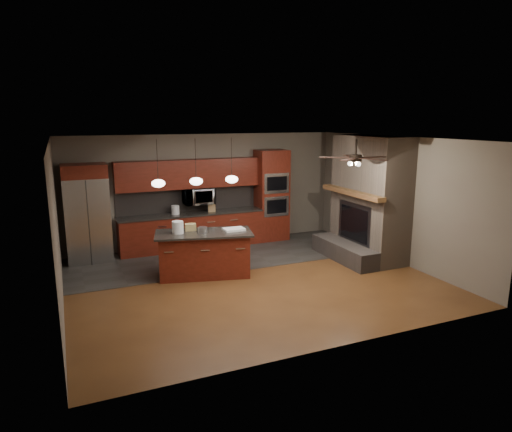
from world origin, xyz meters
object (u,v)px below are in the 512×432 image
paint_can (203,230)px  oven_tower (272,195)px  refrigerator (87,214)px  paint_tray (234,229)px  white_bucket (178,227)px  kitchen_island (204,254)px  microwave (198,196)px  cardboard_box (191,227)px  counter_box (212,208)px  counter_bucket (175,210)px

paint_can → oven_tower: bearing=39.7°
refrigerator → paint_tray: bearing=-37.1°
white_bucket → paint_can: (0.47, -0.17, -0.06)m
kitchen_island → white_bucket: white_bucket is taller
oven_tower → microwave: (-1.98, 0.06, 0.11)m
paint_can → white_bucket: bearing=160.4°
oven_tower → refrigerator: (-4.59, -0.07, -0.09)m
kitchen_island → paint_can: 0.52m
refrigerator → white_bucket: bearing=-49.2°
cardboard_box → counter_box: size_ratio=1.14×
refrigerator → cardboard_box: 2.56m
paint_tray → cardboard_box: bearing=158.1°
white_bucket → cardboard_box: size_ratio=1.12×
paint_tray → kitchen_island: bearing=173.4°
paint_can → paint_tray: bearing=-3.3°
paint_can → counter_box: (0.85, 2.05, 0.02)m
refrigerator → counter_bucket: refrigerator is taller
oven_tower → refrigerator: bearing=-179.1°
oven_tower → counter_box: oven_tower is taller
oven_tower → kitchen_island: oven_tower is taller
paint_can → cardboard_box: 0.35m
white_bucket → cardboard_box: bearing=24.4°
kitchen_island → paint_tray: bearing=6.5°
counter_box → cardboard_box: bearing=-106.2°
kitchen_island → white_bucket: 0.77m
oven_tower → paint_tray: size_ratio=5.66×
cardboard_box → counter_bucket: bearing=96.8°
counter_box → paint_can: bearing=-98.5°
microwave → counter_box: microwave is taller
microwave → counter_bucket: size_ratio=3.34×
microwave → kitchen_island: 2.33m
refrigerator → counter_bucket: size_ratio=10.07×
oven_tower → microwave: oven_tower is taller
paint_tray → counter_box: (0.20, 2.09, 0.06)m
oven_tower → refrigerator: 4.59m
paint_can → cardboard_box: cardboard_box is taller
paint_can → cardboard_box: (-0.17, 0.30, 0.01)m
cardboard_box → oven_tower: bearing=44.1°
kitchen_island → microwave: bearing=90.0°
cardboard_box → paint_can: bearing=-50.1°
oven_tower → kitchen_island: size_ratio=1.13×
oven_tower → counter_bucket: 2.58m
cardboard_box → microwave: bearing=79.3°
microwave → counter_box: bearing=-18.0°
kitchen_island → counter_box: (0.82, 2.01, 0.53)m
paint_tray → counter_bucket: 2.25m
paint_can → counter_bucket: 2.10m
oven_tower → counter_bucket: (-2.58, 0.01, -0.18)m
oven_tower → counter_box: (-1.67, -0.04, -0.19)m
kitchen_island → paint_tray: (0.63, -0.08, 0.48)m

